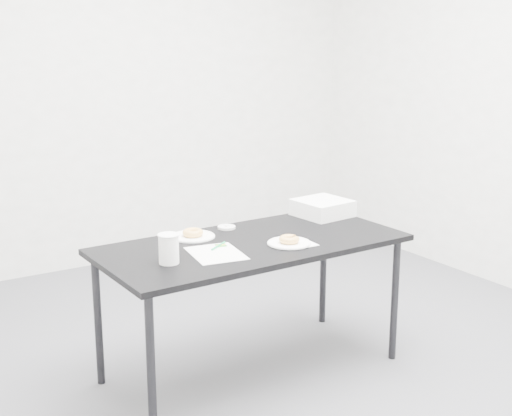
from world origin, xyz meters
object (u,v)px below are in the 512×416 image
scorecard (216,253)px  pen (218,246)px  table (252,252)px  donut_near (289,239)px  bakery_box (322,208)px  plate_near (289,243)px  plate_far (193,236)px  coffee_cup (169,249)px  donut_far (193,233)px

scorecard → pen: bearing=63.7°
table → scorecard: 0.26m
donut_near → bakery_box: bearing=36.8°
table → plate_near: (0.13, -0.13, 0.06)m
plate_far → coffee_cup: (-0.28, -0.31, 0.06)m
plate_near → donut_far: bearing=133.0°
donut_near → bakery_box: bakery_box is taller
table → donut_near: 0.20m
table → pen: size_ratio=11.33×
table → scorecard: bearing=-164.4°
bakery_box → donut_far: bearing=174.0°
donut_near → coffee_cup: (-0.62, 0.05, 0.04)m
pen → bakery_box: size_ratio=0.50×
donut_near → bakery_box: size_ratio=0.37×
pen → scorecard: bearing=-159.3°
plate_far → scorecard: bearing=-96.8°
pen → donut_near: 0.34m
pen → donut_near: size_ratio=1.34×
table → donut_near: donut_near is taller
scorecard → coffee_cup: bearing=-167.6°
scorecard → plate_far: size_ratio=1.30×
plate_near → coffee_cup: size_ratio=1.57×
scorecard → bakery_box: 0.89m
donut_far → pen: bearing=-84.0°
plate_near → table: bearing=134.5°
plate_far → coffee_cup: size_ratio=1.64×
pen → plate_near: size_ratio=0.63×
donut_near → bakery_box: 0.59m
table → bakery_box: bearing=18.9°
table → bakery_box: (0.60, 0.22, 0.10)m
bakery_box → plate_near: bearing=-148.7°
scorecard → bakery_box: bakery_box is taller
scorecard → plate_near: 0.38m
donut_near → table: bearing=134.5°
plate_near → scorecard: bearing=170.8°
donut_near → scorecard: bearing=170.8°
plate_near → donut_far: size_ratio=2.04×
table → plate_far: plate_far is taller
donut_near → donut_far: size_ratio=0.96×
plate_near → plate_far: (-0.34, 0.36, -0.00)m
donut_far → coffee_cup: size_ratio=0.77×
scorecard → donut_near: size_ratio=2.89×
table → donut_far: bearing=130.9°
table → bakery_box: 0.65m
table → donut_far: donut_far is taller
pen → coffee_cup: 0.32m
donut_near → donut_far: (-0.34, 0.36, -0.00)m
donut_far → bakery_box: (0.81, -0.01, 0.02)m
pen → donut_far: bearing=62.3°
table → plate_far: bearing=130.9°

